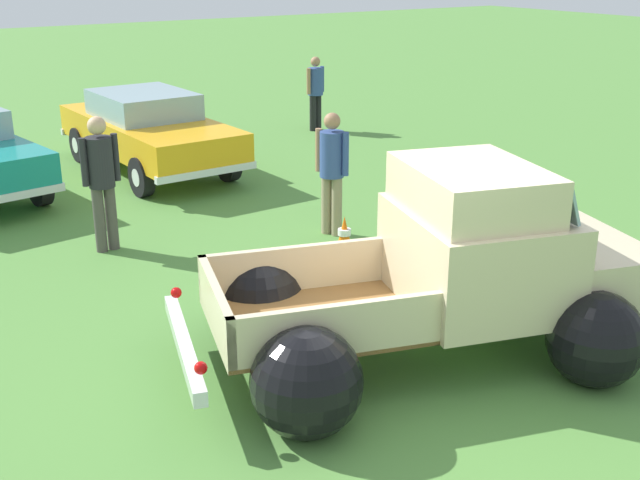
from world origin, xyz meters
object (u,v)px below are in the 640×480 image
Objects in this scene: show_car_1 at (148,129)px; spectator_0 at (101,175)px; lane_cone_0 at (344,240)px; lane_cone_1 at (523,234)px; spectator_2 at (332,166)px; spectator_1 at (315,89)px; vintage_pickup_truck at (451,282)px.

show_car_1 is 2.51× the size of spectator_0.
lane_cone_1 is at bearing -27.66° from lane_cone_0.
show_car_1 is 7.31m from lane_cone_1.
spectator_0 is 1.04× the size of spectator_2.
lane_cone_1 is (-2.00, -8.21, -0.62)m from spectator_1.
lane_cone_1 is (1.61, -2.12, -0.69)m from spectator_2.
lane_cone_0 is at bearing 94.88° from vintage_pickup_truck.
show_car_1 is at bearing 93.61° from lane_cone_0.
spectator_0 reaches higher than lane_cone_1.
lane_cone_0 is (-0.48, -1.02, -0.69)m from spectator_2.
spectator_1 reaches higher than lane_cone_0.
spectator_1 is (4.46, 1.34, 0.15)m from show_car_1.
show_car_1 is 4.83m from spectator_2.
lane_cone_1 is (4.51, -3.22, -0.74)m from spectator_0.
vintage_pickup_truck reaches higher than lane_cone_1.
lane_cone_1 is (2.46, -6.87, -0.47)m from show_car_1.
show_car_1 is at bearing 105.05° from vintage_pickup_truck.
spectator_2 is 2.77× the size of lane_cone_0.
spectator_2 reaches higher than lane_cone_0.
show_car_1 is 5.81m from lane_cone_0.
vintage_pickup_truck is at bearing -3.75° from show_car_1.
spectator_2 is 2.77× the size of lane_cone_1.
spectator_0 is 3.30m from lane_cone_0.
spectator_2 is at bearing 134.80° from spectator_1.
lane_cone_0 is (0.36, -5.77, -0.47)m from show_car_1.
spectator_2 is 1.32m from lane_cone_0.
show_car_1 is at bearing -104.08° from spectator_2.
vintage_pickup_truck is 3.03m from lane_cone_1.
vintage_pickup_truck is 5.09m from spectator_0.
spectator_2 is (2.90, -1.10, -0.05)m from spectator_0.
lane_cone_1 is at bearing -130.99° from spectator_0.
spectator_1 is (4.61, 9.70, 0.17)m from vintage_pickup_truck.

